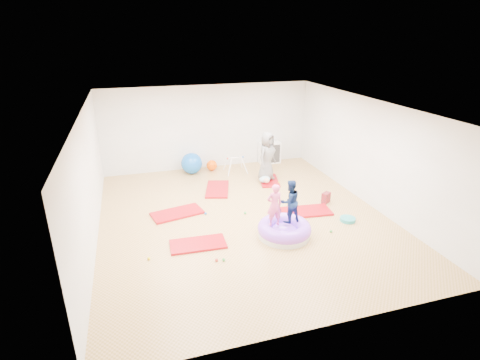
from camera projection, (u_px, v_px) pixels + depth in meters
name	position (u px, v px, depth m)	size (l,w,h in m)	color
room	(244.00, 165.00, 8.99)	(7.01, 8.01, 2.81)	tan
gym_mat_front_left	(198.00, 244.00, 8.25)	(1.22, 0.61, 0.05)	#C30014
gym_mat_mid_left	(177.00, 213.00, 9.65)	(1.28, 0.64, 0.05)	#C30014
gym_mat_center_back	(217.00, 189.00, 11.12)	(1.28, 0.64, 0.05)	#C30014
gym_mat_right	(306.00, 211.00, 9.75)	(1.30, 0.65, 0.05)	#C30014
gym_mat_rear_right	(269.00, 181.00, 11.78)	(1.10, 0.55, 0.05)	#C30014
inflatable_cushion	(284.00, 230.00, 8.58)	(1.23, 1.23, 0.39)	silver
child_pink	(275.00, 203.00, 8.27)	(0.36, 0.24, 1.00)	#E75696
child_navy	(290.00, 199.00, 8.43)	(0.50, 0.39, 1.02)	#112350
adult_caregiver	(267.00, 156.00, 11.52)	(0.74, 0.48, 1.52)	slate
infant	(265.00, 180.00, 11.50)	(0.35, 0.36, 0.21)	#A2CFE1
ball_pit_balls	(259.00, 225.00, 9.07)	(5.06, 3.66, 0.07)	green
exercise_ball_blue	(192.00, 163.00, 12.32)	(0.70, 0.70, 0.70)	blue
exercise_ball_orange	(212.00, 165.00, 12.64)	(0.36, 0.36, 0.36)	#F75000
infant_play_gym	(235.00, 162.00, 12.36)	(0.71, 0.67, 0.54)	white
cube_shelf	(270.00, 153.00, 13.32)	(0.75, 0.37, 0.75)	white
balance_disc	(348.00, 219.00, 9.30)	(0.38, 0.38, 0.08)	teal
backpack	(326.00, 198.00, 10.26)	(0.25, 0.15, 0.29)	#B20E1D
yellow_toy	(218.00, 236.00, 8.58)	(0.19, 0.19, 0.03)	#E4CC02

